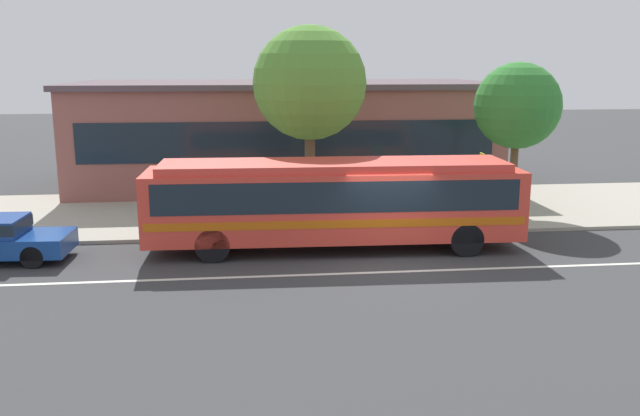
# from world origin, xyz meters

# --- Properties ---
(ground_plane) EXTENTS (120.00, 120.00, 0.00)m
(ground_plane) POSITION_xyz_m (0.00, 0.00, 0.00)
(ground_plane) COLOR #38393B
(sidewalk_slab) EXTENTS (60.00, 8.00, 0.12)m
(sidewalk_slab) POSITION_xyz_m (0.00, 7.05, 0.06)
(sidewalk_slab) COLOR #A59F90
(sidewalk_slab) RESTS_ON ground_plane
(lane_stripe_center) EXTENTS (56.00, 0.16, 0.01)m
(lane_stripe_center) POSITION_xyz_m (0.00, -0.80, 0.00)
(lane_stripe_center) COLOR silver
(lane_stripe_center) RESTS_ON ground_plane
(transit_bus) EXTENTS (11.34, 2.81, 2.72)m
(transit_bus) POSITION_xyz_m (-1.44, 1.70, 1.59)
(transit_bus) COLOR red
(transit_bus) RESTS_ON ground_plane
(pedestrian_waiting_near_sign) EXTENTS (0.44, 0.44, 1.70)m
(pedestrian_waiting_near_sign) POSITION_xyz_m (2.30, 4.34, 1.12)
(pedestrian_waiting_near_sign) COLOR #2E344E
(pedestrian_waiting_near_sign) RESTS_ON sidewalk_slab
(bus_stop_sign) EXTENTS (0.08, 0.44, 2.53)m
(bus_stop_sign) POSITION_xyz_m (3.80, 3.53, 1.74)
(bus_stop_sign) COLOR gray
(bus_stop_sign) RESTS_ON sidewalk_slab
(street_tree_near_stop) EXTENTS (4.00, 4.00, 6.80)m
(street_tree_near_stop) POSITION_xyz_m (-1.80, 5.74, 4.90)
(street_tree_near_stop) COLOR brown
(street_tree_near_stop) RESTS_ON sidewalk_slab
(street_tree_mid_block) EXTENTS (3.15, 3.15, 5.54)m
(street_tree_mid_block) POSITION_xyz_m (5.80, 5.64, 4.06)
(street_tree_mid_block) COLOR brown
(street_tree_mid_block) RESTS_ON sidewalk_slab
(station_building) EXTENTS (18.91, 8.85, 4.75)m
(station_building) POSITION_xyz_m (-2.27, 13.38, 2.38)
(station_building) COLOR #8D514A
(station_building) RESTS_ON ground_plane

